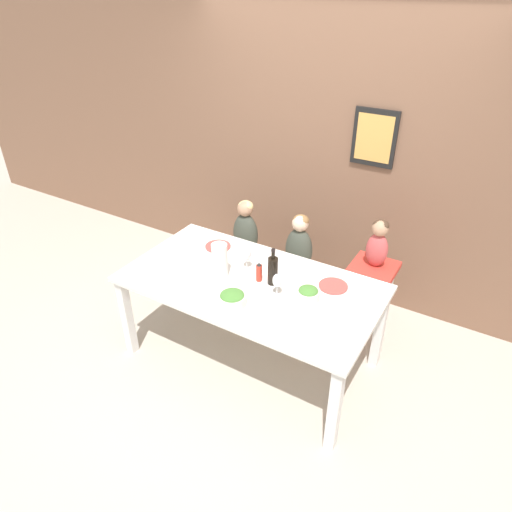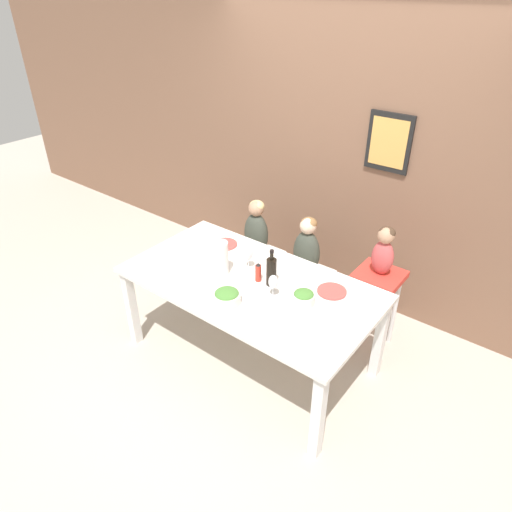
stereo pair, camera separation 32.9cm
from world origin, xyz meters
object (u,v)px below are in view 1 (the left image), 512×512
chair_right_highchair (372,282)px  wine_glass_far (247,255)px  person_child_center (299,244)px  person_baby_right (378,242)px  person_child_left (246,229)px  dinner_plate_back_right (333,286)px  wine_glass_near (277,281)px  dinner_plate_back_left (218,246)px  dinner_plate_front_left (170,277)px  chair_far_center (297,276)px  salad_bowl_large (232,298)px  salad_bowl_small (308,294)px  paper_towel_roll (220,260)px  wine_bottle (273,270)px  chair_far_left (246,260)px

chair_right_highchair → wine_glass_far: size_ratio=4.01×
person_child_center → person_baby_right: 0.69m
person_child_left → dinner_plate_back_right: 1.15m
wine_glass_near → dinner_plate_back_left: 0.82m
wine_glass_far → dinner_plate_front_left: 0.59m
chair_far_center → wine_glass_near: (0.21, -0.78, 0.49)m
dinner_plate_front_left → dinner_plate_back_right: size_ratio=1.00×
person_child_center → dinner_plate_back_right: size_ratio=2.53×
person_child_left → dinner_plate_front_left: size_ratio=2.53×
salad_bowl_large → salad_bowl_small: same height
paper_towel_roll → dinner_plate_back_left: 0.44m
person_child_left → wine_bottle: (0.65, -0.67, 0.15)m
chair_far_left → dinner_plate_front_left: bearing=-92.0°
person_child_left → dinner_plate_back_right: (1.05, -0.48, 0.04)m
wine_glass_near → dinner_plate_back_right: wine_glass_near is taller
wine_bottle → salad_bowl_small: wine_bottle is taller
dinner_plate_back_left → wine_glass_near: bearing=-24.5°
wine_glass_near → dinner_plate_back_right: (0.30, 0.30, -0.11)m
person_child_center → salad_bowl_large: size_ratio=2.71×
dinner_plate_front_left → person_baby_right: bearing=39.2°
person_child_left → paper_towel_roll: bearing=-71.0°
wine_glass_near → wine_glass_far: (-0.36, 0.18, 0.00)m
person_child_center → wine_bottle: (0.11, -0.67, 0.15)m
dinner_plate_front_left → chair_right_highchair: bearing=39.1°
wine_glass_far → salad_bowl_large: 0.45m
salad_bowl_large → salad_bowl_small: 0.52m
person_baby_right → wine_glass_near: person_baby_right is taller
person_child_center → person_child_left: bearing=180.0°
wine_glass_near → dinner_plate_back_right: 0.44m
person_baby_right → dinner_plate_front_left: size_ratio=1.89×
chair_far_left → chair_right_highchair: (1.19, 0.00, 0.18)m
paper_towel_roll → salad_bowl_large: (0.27, -0.24, -0.09)m
chair_far_left → dinner_plate_back_left: bearing=-88.6°
chair_far_left → wine_glass_far: (0.39, -0.60, 0.49)m
wine_glass_near → dinner_plate_front_left: size_ratio=0.84×
chair_far_center → person_baby_right: (0.66, 0.00, 0.55)m
chair_right_highchair → wine_glass_far: (-0.81, -0.60, 0.31)m
chair_far_center → chair_right_highchair: size_ratio=0.63×
dinner_plate_back_left → dinner_plate_back_right: bearing=-2.0°
chair_right_highchair → paper_towel_roll: 1.25m
chair_far_center → person_baby_right: bearing=0.1°
chair_far_left → chair_right_highchair: bearing=0.0°
chair_far_center → wine_bottle: (0.11, -0.66, 0.48)m
person_child_center → paper_towel_roll: paper_towel_roll is taller
person_child_left → person_baby_right: person_baby_right is taller
wine_bottle → chair_far_center: bearing=99.5°
person_child_center → salad_bowl_small: size_ratio=3.31×
chair_far_center → chair_right_highchair: bearing=0.0°
dinner_plate_front_left → wine_glass_near: bearing=15.8°
person_child_center → wine_bottle: bearing=-80.5°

